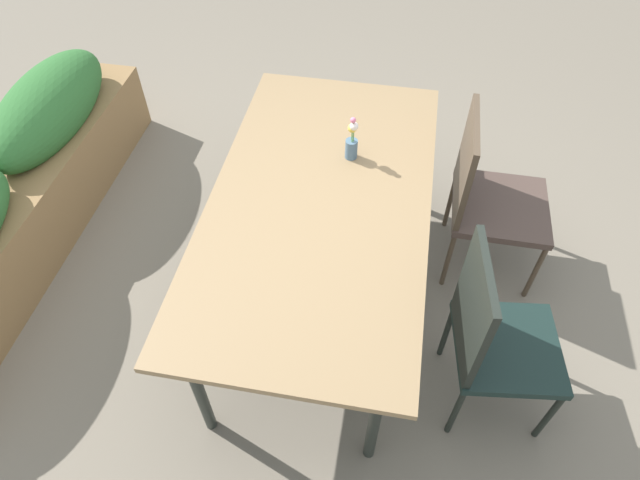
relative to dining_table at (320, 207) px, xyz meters
The scene contains 6 objects.
ground_plane 0.71m from the dining_table, 25.90° to the left, with size 12.00×12.00×0.00m, color #756B5B.
dining_table is the anchor object (origin of this frame).
chair_near_left 0.93m from the dining_table, 118.42° to the right, with size 0.49×0.49×0.97m.
chair_near_right 0.93m from the dining_table, 62.03° to the right, with size 0.50×0.50×0.95m.
flower_vase 0.35m from the dining_table, 17.66° to the right, with size 0.06×0.06×0.24m.
planter_box 1.79m from the dining_table, 86.53° to the left, with size 2.47×0.47×0.77m.
Camera 1 is at (-1.82, -0.36, 2.50)m, focal length 30.57 mm.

